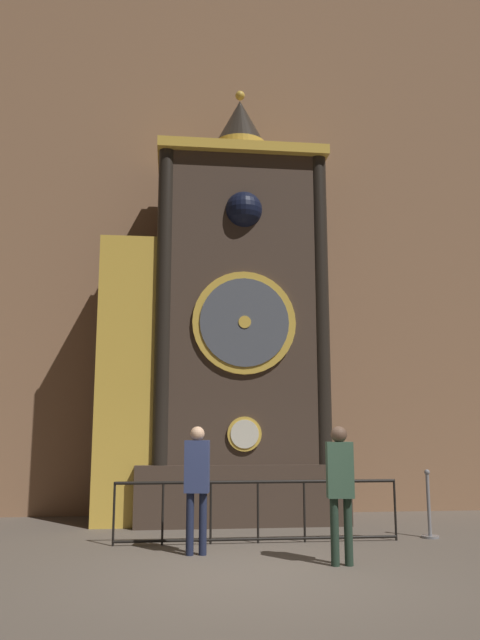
# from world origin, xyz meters

# --- Properties ---
(ground_plane) EXTENTS (28.00, 28.00, 0.00)m
(ground_plane) POSITION_xyz_m (0.00, 0.00, 0.00)
(ground_plane) COLOR brown
(cathedral_back_wall) EXTENTS (24.00, 0.32, 15.49)m
(cathedral_back_wall) POSITION_xyz_m (-0.09, 5.58, 7.74)
(cathedral_back_wall) COLOR #936B4C
(cathedral_back_wall) RESTS_ON ground_plane
(clock_tower) EXTENTS (4.68, 1.81, 8.80)m
(clock_tower) POSITION_xyz_m (-0.05, 4.28, 3.61)
(clock_tower) COLOR #423328
(clock_tower) RESTS_ON ground_plane
(railing_fence) EXTENTS (4.42, 0.05, 0.94)m
(railing_fence) POSITION_xyz_m (0.32, 2.07, 0.53)
(railing_fence) COLOR black
(railing_fence) RESTS_ON ground_plane
(visitor_near) EXTENTS (0.37, 0.27, 1.76)m
(visitor_near) POSITION_xyz_m (-0.66, 1.25, 1.06)
(visitor_near) COLOR #1B213A
(visitor_near) RESTS_ON ground_plane
(visitor_far) EXTENTS (0.36, 0.26, 1.76)m
(visitor_far) POSITION_xyz_m (1.17, 0.36, 1.06)
(visitor_far) COLOR #213427
(visitor_far) RESTS_ON ground_plane
(stanchion_post) EXTENTS (0.28, 0.28, 1.07)m
(stanchion_post) POSITION_xyz_m (3.14, 2.24, 0.35)
(stanchion_post) COLOR gray
(stanchion_post) RESTS_ON ground_plane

